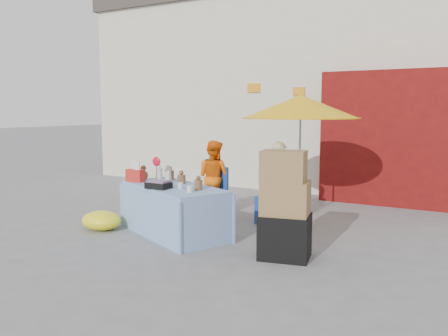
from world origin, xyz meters
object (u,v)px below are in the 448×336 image
Objects in this scene: market_table at (173,209)px; umbrella at (301,107)px; chair_right at (275,208)px; box_stack at (285,209)px; chair_left at (210,201)px; vendor_beige at (279,182)px; vendor_orange at (214,177)px.

umbrella is (1.35, 1.65, 1.52)m from market_table.
box_stack reaches higher than chair_right.
vendor_beige reaches higher than chair_left.
chair_right is 1.86m from box_stack.
vendor_orange reaches higher than chair_right.
umbrella is at bearing 19.39° from chair_left.
vendor_orange reaches higher than market_table.
market_table reaches higher than chair_left.
umbrella reaches higher than vendor_beige.
chair_right is 0.65× the size of vendor_orange.
box_stack is (0.84, -1.62, 0.37)m from chair_right.
market_table is 1.93m from box_stack.
market_table is 2.48× the size of chair_right.
vendor_orange is at bearing -174.47° from umbrella.
box_stack reaches higher than vendor_beige.
chair_left is at bearing -169.59° from umbrella.
chair_left is (-0.20, 1.37, -0.12)m from market_table.
umbrella is (1.55, 0.15, 1.23)m from vendor_orange.
chair_left is 0.63× the size of vendor_beige.
vendor_beige is (-0.00, 0.13, 0.42)m from chair_right.
umbrella is (1.55, 0.28, 1.64)m from chair_left.
vendor_beige is at bearing -153.43° from umbrella.
market_table is 1.73m from chair_right.
vendor_orange is at bearing -177.15° from chair_right.
chair_left is at bearing 15.13° from vendor_beige.
chair_right is 1.32m from vendor_orange.
box_stack is at bearing -73.96° from umbrella.
vendor_beige reaches higher than chair_right.
vendor_orange is 2.73m from box_stack.
vendor_orange is 0.63× the size of umbrella.
vendor_beige is 0.99× the size of box_stack.
market_table reaches higher than chair_right.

